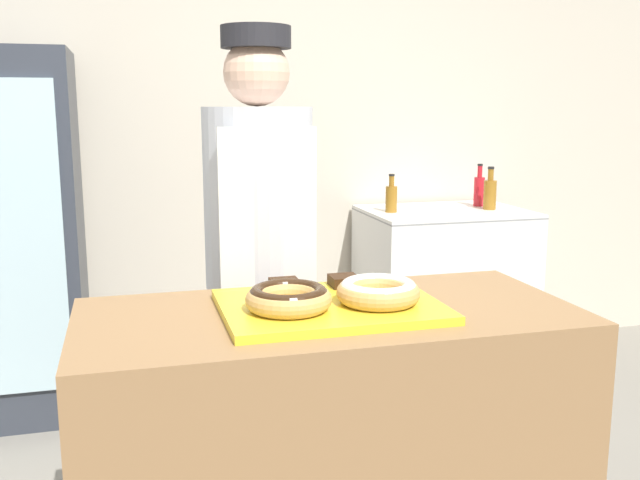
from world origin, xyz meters
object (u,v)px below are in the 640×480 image
serving_tray (330,306)px  baker_person (260,264)px  beverage_fridge (13,237)px  chest_freezer (443,289)px  bottle_red (479,190)px  bottle_amber_b (490,193)px  brownie_back_left (285,285)px  donut_light_glaze (378,291)px  bottle_amber (391,197)px  donut_chocolate_glaze (289,297)px  brownie_back_right (344,281)px

serving_tray → baker_person: (-0.08, 0.63, -0.01)m
beverage_fridge → chest_freezer: 2.25m
baker_person → beverage_fridge: 1.48m
chest_freezer → bottle_red: bottle_red is taller
bottle_red → bottle_amber_b: bottle_red is taller
chest_freezer → brownie_back_left: bearing=-128.4°
serving_tray → donut_light_glaze: (0.13, -0.04, 0.05)m
baker_person → bottle_amber_b: bearing=35.7°
bottle_amber → brownie_back_left: bearing=-120.7°
baker_person → donut_light_glaze: bearing=-73.1°
serving_tray → beverage_fridge: 2.03m
beverage_fridge → bottle_amber: size_ratio=8.37×
brownie_back_left → bottle_red: size_ratio=0.34×
donut_chocolate_glaze → bottle_amber: 2.03m
bottle_amber → serving_tray: bearing=-115.9°
donut_chocolate_glaze → donut_light_glaze: same height
donut_chocolate_glaze → donut_light_glaze: size_ratio=1.00×
donut_chocolate_glaze → donut_light_glaze: (0.25, 0.00, 0.00)m
donut_chocolate_glaze → chest_freezer: donut_chocolate_glaze is taller
brownie_back_left → chest_freezer: brownie_back_left is taller
brownie_back_left → beverage_fridge: beverage_fridge is taller
brownie_back_left → bottle_amber_b: bottle_amber_b is taller
baker_person → bottle_amber: (0.92, 1.11, 0.07)m
donut_light_glaze → baker_person: 0.70m
brownie_back_left → bottle_red: (1.51, 1.68, 0.05)m
baker_person → chest_freezer: size_ratio=1.91×
donut_light_glaze → beverage_fridge: 2.14m
donut_light_glaze → bottle_amber_b: (1.28, 1.74, 0.02)m
serving_tray → bottle_red: bottle_red is taller
donut_chocolate_glaze → baker_person: bearing=86.0°
chest_freezer → bottle_amber: bearing=-178.6°
donut_chocolate_glaze → brownie_back_left: (0.03, 0.20, -0.02)m
brownie_back_right → bottle_amber_b: size_ratio=0.35×
donut_light_glaze → brownie_back_right: bearing=99.6°
donut_light_glaze → bottle_red: 2.28m
donut_chocolate_glaze → baker_person: (0.05, 0.67, -0.06)m
donut_chocolate_glaze → bottle_amber_b: (1.53, 1.74, 0.02)m
donut_chocolate_glaze → brownie_back_right: bearing=43.4°
serving_tray → chest_freezer: 2.16m
baker_person → beverage_fridge: bearing=131.0°
serving_tray → bottle_red: size_ratio=2.47×
serving_tray → bottle_amber: 1.94m
donut_light_glaze → brownie_back_left: 0.30m
serving_tray → bottle_amber_b: size_ratio=2.52×
baker_person → chest_freezer: (1.25, 1.12, -0.46)m
donut_light_glaze → chest_freezer: bearing=59.8°
bottle_red → donut_chocolate_glaze: bearing=-129.4°
donut_chocolate_glaze → donut_light_glaze: 0.25m
bottle_amber → bottle_amber_b: (0.56, -0.04, 0.01)m
bottle_amber_b → bottle_red: bearing=87.0°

